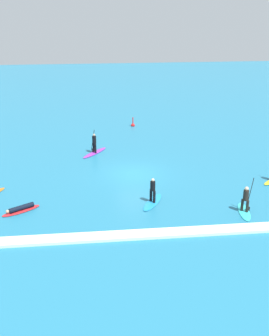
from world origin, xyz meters
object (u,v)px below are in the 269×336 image
at_px(surfer_on_teal_board, 245,204).
at_px(marker_buoy, 133,125).
at_px(surfer_on_red_board, 21,209).
at_px(surfer_on_blue_board, 153,197).
at_px(surfer_on_purple_board, 94,148).

bearing_deg(surfer_on_teal_board, marker_buoy, 23.76).
relative_size(surfer_on_red_board, surfer_on_blue_board, 0.89).
height_order(surfer_on_red_board, marker_buoy, marker_buoy).
distance_m(surfer_on_teal_board, surfer_on_blue_board, 5.87).
bearing_deg(surfer_on_purple_board, surfer_on_teal_board, -104.33).
relative_size(surfer_on_teal_board, surfer_on_red_board, 1.01).
xyz_separation_m(surfer_on_purple_board, surfer_on_blue_board, (3.64, -9.84, -0.01)).
height_order(surfer_on_teal_board, marker_buoy, surfer_on_teal_board).
distance_m(surfer_on_purple_board, marker_buoy, 8.89).
relative_size(surfer_on_purple_board, marker_buoy, 2.69).
distance_m(surfer_on_blue_board, marker_buoy, 17.70).
bearing_deg(surfer_on_purple_board, surfer_on_blue_board, -122.12).
xyz_separation_m(surfer_on_teal_board, surfer_on_purple_board, (-9.20, 11.74, -0.10)).
relative_size(surfer_on_red_board, marker_buoy, 2.29).
bearing_deg(surfer_on_blue_board, surfer_on_teal_board, 100.60).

